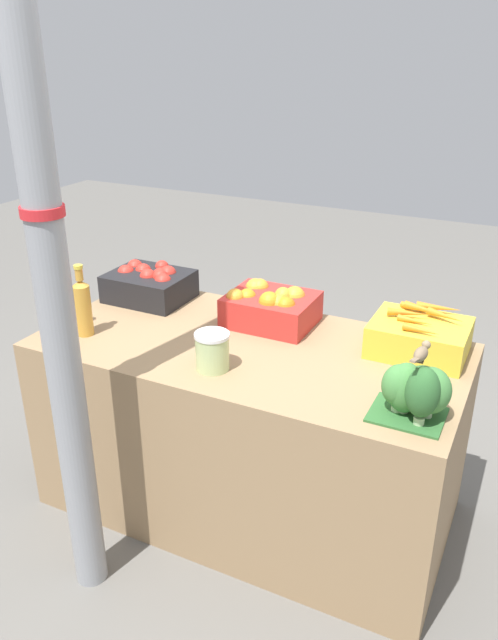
{
  "coord_description": "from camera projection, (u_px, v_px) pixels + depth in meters",
  "views": [
    {
      "loc": [
        0.92,
        -1.87,
        1.78
      ],
      "look_at": [
        0.0,
        0.0,
        0.84
      ],
      "focal_mm": 35.0,
      "sensor_mm": 36.0,
      "label": 1
    }
  ],
  "objects": [
    {
      "name": "juice_bottle_ruby",
      "position": [
        62.0,
        303.0,
        2.41
      ],
      "size": [
        0.07,
        0.07,
        0.26
      ],
      "color": "#B2333D",
      "rests_on": "market_table"
    },
    {
      "name": "apple_crate",
      "position": [
        150.0,
        283.0,
        2.72
      ],
      "size": [
        0.34,
        0.28,
        0.15
      ],
      "color": "black",
      "rests_on": "market_table"
    },
    {
      "name": "support_pole",
      "position": [
        46.0,
        235.0,
        1.75
      ],
      "size": [
        0.12,
        0.12,
        2.56
      ],
      "color": "gray",
      "rests_on": "ground_plane"
    },
    {
      "name": "pickle_jar",
      "position": [
        212.0,
        351.0,
        2.13
      ],
      "size": [
        0.12,
        0.12,
        0.13
      ],
      "color": "#B2C684",
      "rests_on": "market_table"
    },
    {
      "name": "ground_plane",
      "position": [
        249.0,
        501.0,
        2.63
      ],
      "size": [
        10.0,
        10.0,
        0.0
      ],
      "primitive_type": "plane",
      "color": "#605E59"
    },
    {
      "name": "carrot_crate",
      "position": [
        420.0,
        336.0,
        2.25
      ],
      "size": [
        0.34,
        0.28,
        0.16
      ],
      "color": "gold",
      "rests_on": "market_table"
    },
    {
      "name": "sparrow_bird",
      "position": [
        421.0,
        353.0,
        1.78
      ],
      "size": [
        0.04,
        0.14,
        0.05
      ],
      "rotation": [
        0.0,
        0.0,
        1.45
      ],
      "color": "#4C3D2D",
      "rests_on": "broccoli_pile"
    },
    {
      "name": "broccoli_pile",
      "position": [
        417.0,
        390.0,
        1.85
      ],
      "size": [
        0.23,
        0.19,
        0.19
      ],
      "color": "#2D602D",
      "rests_on": "market_table"
    },
    {
      "name": "market_table",
      "position": [
        249.0,
        428.0,
        2.48
      ],
      "size": [
        1.59,
        0.78,
        0.74
      ],
      "primitive_type": "cube",
      "color": "#937551",
      "rests_on": "ground_plane"
    },
    {
      "name": "orange_crate",
      "position": [
        271.0,
        306.0,
        2.48
      ],
      "size": [
        0.34,
        0.28,
        0.16
      ],
      "color": "red",
      "rests_on": "market_table"
    },
    {
      "name": "juice_bottle_amber",
      "position": [
        83.0,
        306.0,
        2.36
      ],
      "size": [
        0.06,
        0.06,
        0.28
      ],
      "color": "gold",
      "rests_on": "market_table"
    }
  ]
}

